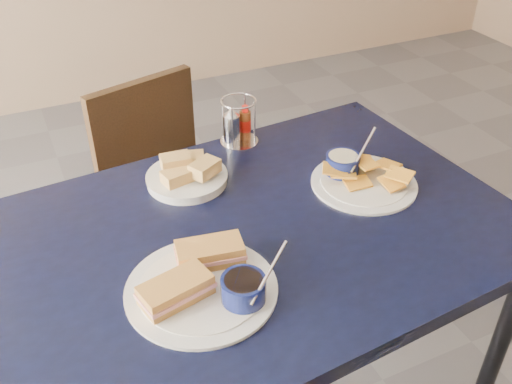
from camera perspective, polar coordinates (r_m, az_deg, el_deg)
name	(u,v)px	position (r m, az deg, el deg)	size (l,w,h in m)	color
dining_table	(252,250)	(1.36, -0.44, -5.81)	(1.30, 0.92, 0.75)	black
chair_far	(169,181)	(2.00, -8.68, 1.06)	(0.47, 0.47, 0.82)	black
sandwich_plate	(205,281)	(1.17, -5.09, -8.84)	(0.32, 0.31, 0.12)	white
plantain_plate	(357,175)	(1.49, 10.08, 1.67)	(0.27, 0.27, 0.12)	white
bread_basket	(187,174)	(1.47, -6.92, 1.76)	(0.21, 0.21, 0.07)	white
condiment_caddy	(237,125)	(1.63, -1.90, 6.70)	(0.11, 0.11, 0.14)	silver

